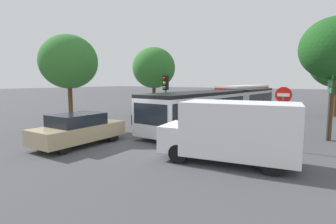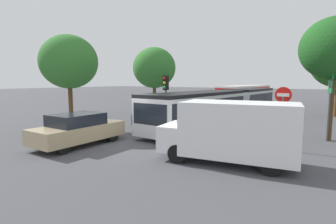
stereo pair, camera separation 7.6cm
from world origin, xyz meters
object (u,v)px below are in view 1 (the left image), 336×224
queued_car_navy (160,115)px  tree_left_mid (153,69)px  no_entry_sign (283,108)px  tree_right_near (335,50)px  queued_car_tan (79,129)px  traffic_light (166,90)px  articulated_bus (222,104)px  city_bus_rear (245,94)px  tree_left_near (70,63)px  direction_sign_post (330,91)px  queued_car_white (198,108)px  white_van (233,130)px

queued_car_navy → tree_left_mid: size_ratio=0.67×
no_entry_sign → tree_right_near: tree_right_near is taller
queued_car_tan → traffic_light: bearing=-10.4°
articulated_bus → queued_car_tan: size_ratio=3.66×
city_bus_rear → tree_left_near: (-3.22, -22.71, 2.69)m
articulated_bus → direction_sign_post: direction_sign_post is taller
direction_sign_post → queued_car_white: bearing=-34.0°
queued_car_navy → white_van: white_van is taller
no_entry_sign → tree_left_mid: bearing=-118.0°
queued_car_navy → no_entry_sign: size_ratio=1.44×
city_bus_rear → no_entry_sign: 21.94m
queued_car_tan → traffic_light: 6.21m
traffic_light → no_entry_sign: traffic_light is taller
articulated_bus → white_van: articulated_bus is taller
queued_car_navy → white_van: size_ratio=0.77×
no_entry_sign → tree_left_near: (-11.66, -2.47, 2.26)m
white_van → tree_right_near: tree_right_near is taller
traffic_light → no_entry_sign: bearing=76.1°
queued_car_white → tree_left_near: 11.21m
direction_sign_post → tree_left_mid: tree_left_mid is taller
no_entry_sign → white_van: bearing=-20.2°
tree_left_mid → queued_car_white: bearing=16.2°
city_bus_rear → no_entry_sign: bearing=-155.1°
white_van → tree_left_mid: bearing=-51.5°
city_bus_rear → queued_car_navy: 18.19m
traffic_light → tree_left_near: tree_left_near is taller
queued_car_tan → no_entry_sign: (8.20, 4.60, 1.10)m
tree_left_mid → no_entry_sign: bearing=-28.0°
city_bus_rear → queued_car_white: 12.58m
direction_sign_post → tree_left_near: 14.49m
tree_right_near → tree_left_mid: bearing=167.8°
articulated_bus → queued_car_navy: size_ratio=4.00×
queued_car_tan → direction_sign_post: 12.65m
tree_right_near → white_van: bearing=-112.9°
queued_car_navy → tree_right_near: bearing=-82.8°
city_bus_rear → queued_car_tan: size_ratio=2.62×
direction_sign_post → tree_left_mid: bearing=-23.1°
queued_car_white → white_van: (7.19, -10.72, 0.49)m
articulated_bus → no_entry_sign: 7.55m
no_entry_sign → tree_left_near: bearing=-78.1°
tree_left_near → tree_right_near: tree_right_near is taller
articulated_bus → city_bus_rear: size_ratio=1.39×
white_van → traffic_light: 7.60m
queued_car_tan → queued_car_navy: size_ratio=1.09×
tree_left_near → tree_left_mid: (-0.63, 8.99, 0.01)m
tree_right_near → queued_car_tan: bearing=-140.5°
tree_left_mid → tree_right_near: size_ratio=0.97×
queued_car_tan → queued_car_navy: queued_car_tan is taller
traffic_light → tree_left_near: (-4.42, -3.76, 1.64)m
queued_car_white → direction_sign_post: direction_sign_post is taller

